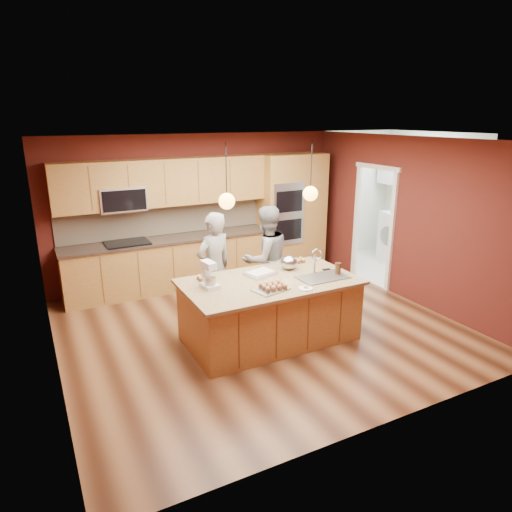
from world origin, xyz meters
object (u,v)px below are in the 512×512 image
mixing_bowl (289,262)px  person_left (214,268)px  person_right (266,259)px  island (271,309)px  stand_mixer (209,276)px

mixing_bowl → person_left: bearing=145.8°
person_left → person_right: bearing=162.6°
island → person_right: 1.08m
person_left → mixing_bowl: 1.12m
person_left → person_right: person_right is taller
person_left → island: bearing=99.0°
stand_mixer → island: bearing=-15.7°
person_left → mixing_bowl: bearing=128.4°
person_right → person_left: bearing=-4.9°
stand_mixer → person_right: bearing=24.8°
person_right → stand_mixer: size_ratio=4.78×
person_left → stand_mixer: person_left is taller
stand_mixer → mixing_bowl: bearing=0.0°
island → person_left: (-0.46, 0.92, 0.39)m
person_left → mixing_bowl: person_left is taller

